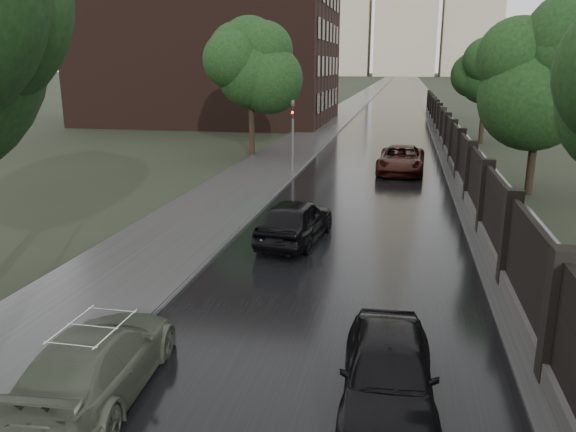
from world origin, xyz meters
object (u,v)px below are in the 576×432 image
at_px(car_right_near, 388,372).
at_px(car_right_far, 401,160).
at_px(tree_right_b, 540,86).
at_px(hatchback_left, 295,220).
at_px(traffic_light, 293,130).
at_px(tree_right_c, 486,77).
at_px(tree_left_far, 251,75).
at_px(volga_sedan, 97,362).

xyz_separation_m(car_right_near, car_right_far, (0.00, 22.67, 0.06)).
bearing_deg(tree_right_b, hatchback_left, -134.95).
distance_m(traffic_light, car_right_far, 6.25).
relative_size(tree_right_c, car_right_far, 1.30).
bearing_deg(tree_left_far, traffic_light, -53.53).
height_order(tree_left_far, tree_right_c, tree_left_far).
bearing_deg(hatchback_left, volga_sedan, 86.06).
relative_size(tree_left_far, car_right_near, 1.82).
bearing_deg(tree_left_far, volga_sedan, -80.77).
distance_m(tree_right_b, traffic_light, 12.44).
bearing_deg(car_right_near, tree_right_c, 78.64).
bearing_deg(traffic_light, tree_right_b, -14.24).
height_order(volga_sedan, car_right_near, car_right_near).
distance_m(tree_left_far, car_right_near, 28.48).
bearing_deg(traffic_light, tree_left_far, 126.47).
bearing_deg(tree_right_b, traffic_light, 165.76).
distance_m(tree_right_b, car_right_near, 19.81).
relative_size(tree_right_b, car_right_far, 1.30).
relative_size(tree_right_c, traffic_light, 1.75).
xyz_separation_m(tree_right_b, car_right_far, (-5.90, 4.24, -4.20)).
xyz_separation_m(tree_left_far, volga_sedan, (4.40, -27.07, -4.59)).
distance_m(traffic_light, volga_sedan, 22.15).
bearing_deg(traffic_light, tree_right_c, 51.82).
relative_size(tree_left_far, tree_right_c, 1.05).
relative_size(tree_right_b, hatchback_left, 1.58).
relative_size(traffic_light, hatchback_left, 0.90).
height_order(tree_right_c, hatchback_left, tree_right_c).
xyz_separation_m(tree_right_b, volga_sedan, (-11.10, -19.07, -4.29)).
xyz_separation_m(tree_right_c, volga_sedan, (-11.10, -37.07, -4.29)).
bearing_deg(tree_right_c, tree_right_b, -90.00).
height_order(tree_right_c, traffic_light, tree_right_c).
bearing_deg(car_right_far, volga_sedan, -100.34).
relative_size(tree_right_c, car_right_near, 1.73).
distance_m(tree_left_far, tree_right_b, 17.45).
bearing_deg(traffic_light, car_right_near, -74.60).
bearing_deg(tree_right_b, car_right_far, 144.28).
bearing_deg(car_right_far, tree_left_far, 160.86).
height_order(tree_right_b, car_right_far, tree_right_b).
distance_m(tree_right_b, volga_sedan, 22.48).
bearing_deg(tree_right_b, tree_right_c, 90.00).
height_order(tree_right_c, car_right_far, tree_right_c).
xyz_separation_m(tree_left_far, car_right_far, (9.60, -3.76, -4.50)).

